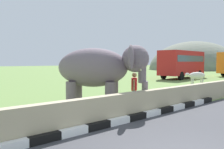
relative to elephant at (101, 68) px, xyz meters
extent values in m
cube|color=white|center=(-4.53, -2.14, -1.74)|extent=(0.90, 0.20, 0.24)
cube|color=black|center=(-3.63, -2.14, -1.74)|extent=(0.90, 0.20, 0.24)
cube|color=white|center=(-2.73, -2.14, -1.74)|extent=(0.90, 0.20, 0.24)
cube|color=black|center=(-1.83, -2.14, -1.74)|extent=(0.90, 0.20, 0.24)
cube|color=white|center=(-0.93, -2.14, -1.74)|extent=(0.90, 0.20, 0.24)
cube|color=black|center=(-0.03, -2.14, -1.74)|extent=(0.90, 0.20, 0.24)
cube|color=white|center=(0.87, -2.14, -1.74)|extent=(0.90, 0.20, 0.24)
cube|color=black|center=(1.77, -2.14, -1.74)|extent=(0.90, 0.20, 0.24)
cube|color=white|center=(2.67, -2.14, -1.74)|extent=(0.90, 0.20, 0.24)
cube|color=black|center=(3.57, -2.14, -1.74)|extent=(0.90, 0.20, 0.24)
cube|color=white|center=(4.47, -2.14, -1.74)|extent=(0.90, 0.20, 0.24)
cube|color=black|center=(5.37, -2.14, -1.74)|extent=(0.90, 0.20, 0.24)
cube|color=tan|center=(0.07, -1.84, -1.36)|extent=(28.00, 0.36, 1.00)
cylinder|color=slate|center=(0.66, -0.08, -1.21)|extent=(0.44, 0.44, 1.31)
cylinder|color=slate|center=(-0.03, -0.66, -1.21)|extent=(0.44, 0.44, 1.31)
cylinder|color=slate|center=(-0.43, 1.22, -1.21)|extent=(0.44, 0.44, 1.31)
cylinder|color=slate|center=(-1.12, 0.64, -1.21)|extent=(0.44, 0.44, 1.31)
ellipsoid|color=slate|center=(-0.23, 0.28, 0.04)|extent=(3.22, 3.40, 1.70)
sphere|color=slate|center=(0.96, -1.15, 0.43)|extent=(1.16, 1.16, 1.16)
ellipsoid|color=#D84C8C|center=(1.15, -1.38, 0.58)|extent=(0.72, 0.69, 0.44)
ellipsoid|color=slate|center=(1.47, -0.54, 0.48)|extent=(0.84, 0.76, 1.00)
ellipsoid|color=slate|center=(0.27, -1.54, 0.48)|extent=(0.84, 0.76, 1.00)
cylinder|color=slate|center=(1.15, -1.38, -0.12)|extent=(0.55, 0.54, 0.98)
cylinder|color=slate|center=(1.22, -1.47, -0.92)|extent=(0.46, 0.44, 0.83)
cone|color=beige|center=(1.33, -1.15, -0.02)|extent=(0.52, 0.47, 0.22)
cone|color=beige|center=(0.90, -1.51, -0.02)|extent=(0.52, 0.47, 0.22)
cylinder|color=navy|center=(1.71, -0.41, -1.45)|extent=(0.15, 0.15, 0.82)
cylinder|color=navy|center=(1.55, -0.53, -1.45)|extent=(0.15, 0.15, 0.82)
cube|color=red|center=(1.63, -0.47, -0.75)|extent=(0.46, 0.44, 0.58)
cylinder|color=#9E7251|center=(1.83, -0.31, -0.78)|extent=(0.13, 0.13, 0.52)
cylinder|color=#9E7251|center=(1.43, -0.63, -0.78)|extent=(0.18, 0.17, 0.53)
sphere|color=#9E7251|center=(1.63, -0.47, -0.32)|extent=(0.23, 0.23, 0.23)
cube|color=#B21E1E|center=(19.94, 8.24, 0.14)|extent=(8.32, 3.27, 3.00)
cube|color=#3F5160|center=(19.94, 8.24, 0.68)|extent=(7.68, 3.24, 0.76)
cylinder|color=black|center=(22.41, 9.64, -1.36)|extent=(1.02, 0.39, 1.00)
cylinder|color=black|center=(22.63, 7.35, -1.36)|extent=(1.02, 0.39, 1.00)
cylinder|color=black|center=(17.24, 9.14, -1.36)|extent=(1.02, 0.39, 1.00)
cylinder|color=black|center=(17.46, 6.85, -1.36)|extent=(1.02, 0.39, 1.00)
cylinder|color=black|center=(28.31, 6.49, -1.36)|extent=(1.04, 0.51, 1.00)
cylinder|color=beige|center=(12.72, 2.68, -1.54)|extent=(0.12, 0.12, 0.65)
cylinder|color=beige|center=(12.93, 2.97, -1.54)|extent=(0.12, 0.12, 0.65)
cylinder|color=beige|center=(13.45, 2.15, -1.54)|extent=(0.12, 0.12, 0.65)
cylinder|color=beige|center=(13.66, 2.44, -1.54)|extent=(0.12, 0.12, 0.65)
ellipsoid|color=beige|center=(13.19, 2.56, -0.97)|extent=(1.56, 1.37, 0.66)
ellipsoid|color=beige|center=(12.44, 3.11, -0.87)|extent=(0.48, 0.45, 0.32)
ellipsoid|color=slate|center=(53.07, 24.62, -1.86)|extent=(28.24, 22.59, 15.49)
camera|label=1|loc=(-6.23, -7.80, 0.30)|focal=36.63mm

